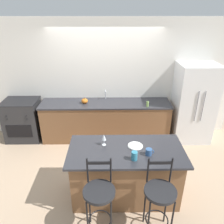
# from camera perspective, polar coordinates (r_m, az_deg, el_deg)

# --- Properties ---
(ground_plane) EXTENTS (18.00, 18.00, 0.00)m
(ground_plane) POSITION_cam_1_polar(r_m,az_deg,el_deg) (5.07, -1.64, -8.73)
(ground_plane) COLOR tan
(wall_back) EXTENTS (6.00, 0.07, 2.70)m
(wall_back) POSITION_cam_1_polar(r_m,az_deg,el_deg) (5.13, -1.73, 8.50)
(wall_back) COLOR silver
(wall_back) RESTS_ON ground_plane
(back_counter) EXTENTS (2.95, 0.70, 0.91)m
(back_counter) POSITION_cam_1_polar(r_m,az_deg,el_deg) (5.17, -1.65, -2.10)
(back_counter) COLOR brown
(back_counter) RESTS_ON ground_plane
(sink_faucet) EXTENTS (0.02, 0.13, 0.22)m
(sink_faucet) POSITION_cam_1_polar(r_m,az_deg,el_deg) (5.11, -1.70, 4.86)
(sink_faucet) COLOR #ADAFB5
(sink_faucet) RESTS_ON back_counter
(kitchen_island) EXTENTS (1.78, 0.87, 0.91)m
(kitchen_island) POSITION_cam_1_polar(r_m,az_deg,el_deg) (3.66, 3.53, -15.59)
(kitchen_island) COLOR brown
(kitchen_island) RESTS_ON ground_plane
(refrigerator) EXTENTS (0.85, 0.75, 1.80)m
(refrigerator) POSITION_cam_1_polar(r_m,az_deg,el_deg) (5.29, 20.43, 2.15)
(refrigerator) COLOR white
(refrigerator) RESTS_ON ground_plane
(oven_range) EXTENTS (0.78, 0.66, 0.97)m
(oven_range) POSITION_cam_1_polar(r_m,az_deg,el_deg) (5.53, -22.13, -1.88)
(oven_range) COLOR #28282B
(oven_range) RESTS_ON ground_plane
(bar_stool_near) EXTENTS (0.42, 0.42, 1.16)m
(bar_stool_near) POSITION_cam_1_polar(r_m,az_deg,el_deg) (3.05, -3.33, -21.50)
(bar_stool_near) COLOR black
(bar_stool_near) RESTS_ON ground_plane
(bar_stool_far) EXTENTS (0.42, 0.42, 1.16)m
(bar_stool_far) POSITION_cam_1_polar(r_m,az_deg,el_deg) (3.11, 12.26, -21.05)
(bar_stool_far) COLOR black
(bar_stool_far) RESTS_ON ground_plane
(dinner_plate) EXTENTS (0.24, 0.24, 0.02)m
(dinner_plate) POSITION_cam_1_polar(r_m,az_deg,el_deg) (3.46, 6.11, -8.75)
(dinner_plate) COLOR white
(dinner_plate) RESTS_ON kitchen_island
(wine_glass) EXTENTS (0.07, 0.07, 0.19)m
(wine_glass) POSITION_cam_1_polar(r_m,az_deg,el_deg) (3.41, -2.10, -6.65)
(wine_glass) COLOR white
(wine_glass) RESTS_ON kitchen_island
(coffee_mug) EXTENTS (0.13, 0.09, 0.10)m
(coffee_mug) POSITION_cam_1_polar(r_m,az_deg,el_deg) (3.29, 9.61, -10.24)
(coffee_mug) COLOR #335689
(coffee_mug) RESTS_ON kitchen_island
(tumbler_cup) EXTENTS (0.09, 0.09, 0.13)m
(tumbler_cup) POSITION_cam_1_polar(r_m,az_deg,el_deg) (3.16, 5.87, -11.31)
(tumbler_cup) COLOR teal
(tumbler_cup) RESTS_ON kitchen_island
(pumpkin_decoration) EXTENTS (0.14, 0.14, 0.14)m
(pumpkin_decoration) POSITION_cam_1_polar(r_m,az_deg,el_deg) (4.94, -7.17, 2.89)
(pumpkin_decoration) COLOR orange
(pumpkin_decoration) RESTS_ON back_counter
(soap_bottle) EXTENTS (0.06, 0.06, 0.15)m
(soap_bottle) POSITION_cam_1_polar(r_m,az_deg,el_deg) (4.80, 9.27, 2.10)
(soap_bottle) COLOR #89B260
(soap_bottle) RESTS_ON back_counter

